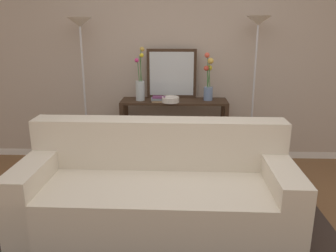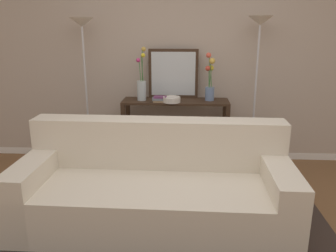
{
  "view_description": "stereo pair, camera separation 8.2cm",
  "coord_description": "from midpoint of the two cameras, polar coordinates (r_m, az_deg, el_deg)",
  "views": [
    {
      "loc": [
        -0.08,
        -2.29,
        1.7
      ],
      "look_at": [
        -0.2,
        1.12,
        0.72
      ],
      "focal_mm": 36.74,
      "sensor_mm": 36.0,
      "label": 1
    },
    {
      "loc": [
        0.0,
        -2.28,
        1.7
      ],
      "look_at": [
        -0.2,
        1.12,
        0.72
      ],
      "focal_mm": 36.74,
      "sensor_mm": 36.0,
      "label": 2
    }
  ],
  "objects": [
    {
      "name": "console_table",
      "position": [
        4.25,
        1.79,
        0.82
      ],
      "size": [
        1.29,
        0.38,
        0.84
      ],
      "color": "#382619",
      "rests_on": "ground"
    },
    {
      "name": "back_wall",
      "position": [
        4.45,
        3.91,
        13.39
      ],
      "size": [
        12.0,
        0.15,
        2.99
      ],
      "color": "white",
      "rests_on": "ground"
    },
    {
      "name": "vase_short_flowers",
      "position": [
        4.18,
        7.51,
        7.12
      ],
      "size": [
        0.12,
        0.14,
        0.57
      ],
      "color": "#6B84AD",
      "rests_on": "console_table"
    },
    {
      "name": "wall_mirror",
      "position": [
        4.3,
        1.43,
        8.66
      ],
      "size": [
        0.61,
        0.02,
        0.6
      ],
      "color": "#382619",
      "rests_on": "console_table"
    },
    {
      "name": "floor_lamp_right",
      "position": [
        4.17,
        15.28,
        11.85
      ],
      "size": [
        0.28,
        0.28,
        1.82
      ],
      "color": "silver",
      "rests_on": "ground"
    },
    {
      "name": "fruit_bowl",
      "position": [
        4.07,
        1.17,
        4.43
      ],
      "size": [
        0.21,
        0.21,
        0.07
      ],
      "color": "silver",
      "rests_on": "console_table"
    },
    {
      "name": "book_stack",
      "position": [
        4.1,
        -0.8,
        4.47
      ],
      "size": [
        0.19,
        0.14,
        0.07
      ],
      "color": "tan",
      "rests_on": "console_table"
    },
    {
      "name": "area_rug",
      "position": [
        3.12,
        -1.58,
        -16.81
      ],
      "size": [
        3.1,
        2.0,
        0.01
      ],
      "color": "#332823",
      "rests_on": "ground"
    },
    {
      "name": "book_row_under_console",
      "position": [
        4.44,
        -2.16,
        -5.66
      ],
      "size": [
        0.46,
        0.18,
        0.13
      ],
      "color": "maroon",
      "rests_on": "ground"
    },
    {
      "name": "couch",
      "position": [
        3.11,
        -1.34,
        -10.48
      ],
      "size": [
        2.36,
        0.99,
        0.88
      ],
      "color": "beige",
      "rests_on": "ground"
    },
    {
      "name": "vase_tall_flowers",
      "position": [
        4.17,
        -3.84,
        6.71
      ],
      "size": [
        0.11,
        0.11,
        0.63
      ],
      "color": "silver",
      "rests_on": "console_table"
    },
    {
      "name": "floor_lamp_left",
      "position": [
        4.25,
        -13.29,
        11.89
      ],
      "size": [
        0.28,
        0.28,
        1.81
      ],
      "color": "silver",
      "rests_on": "ground"
    }
  ]
}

